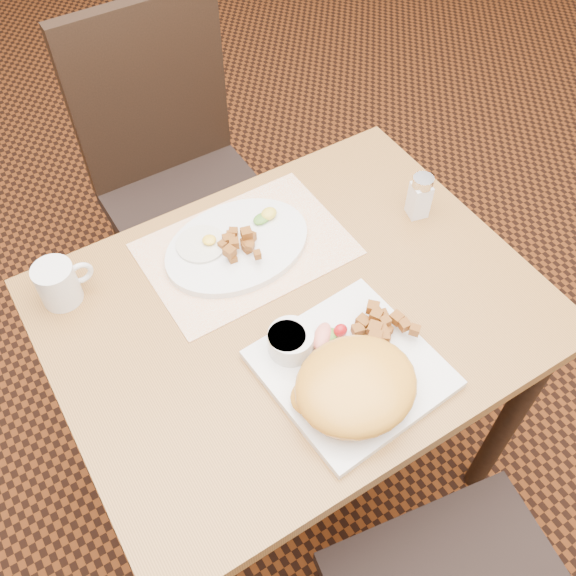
{
  "coord_description": "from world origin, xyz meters",
  "views": [
    {
      "loc": [
        -0.39,
        -0.6,
        1.72
      ],
      "look_at": [
        -0.02,
        -0.0,
        0.82
      ],
      "focal_mm": 40.0,
      "sensor_mm": 36.0,
      "label": 1
    }
  ],
  "objects_px": {
    "chair_far": "(178,171)",
    "plate_oval": "(237,246)",
    "salt_shaker": "(420,196)",
    "coffee_mug": "(59,283)",
    "table": "(295,338)",
    "plate_square": "(351,369)"
  },
  "relations": [
    {
      "from": "table",
      "to": "coffee_mug",
      "type": "distance_m",
      "value": 0.47
    },
    {
      "from": "table",
      "to": "chair_far",
      "type": "xyz_separation_m",
      "value": [
        0.05,
        0.68,
        -0.1
      ]
    },
    {
      "from": "plate_oval",
      "to": "chair_far",
      "type": "bearing_deg",
      "value": 81.35
    },
    {
      "from": "plate_oval",
      "to": "coffee_mug",
      "type": "bearing_deg",
      "value": 168.85
    },
    {
      "from": "chair_far",
      "to": "coffee_mug",
      "type": "distance_m",
      "value": 0.65
    },
    {
      "from": "plate_oval",
      "to": "coffee_mug",
      "type": "height_order",
      "value": "coffee_mug"
    },
    {
      "from": "plate_square",
      "to": "salt_shaker",
      "type": "distance_m",
      "value": 0.42
    },
    {
      "from": "plate_square",
      "to": "plate_oval",
      "type": "relative_size",
      "value": 0.92
    },
    {
      "from": "table",
      "to": "coffee_mug",
      "type": "height_order",
      "value": "coffee_mug"
    },
    {
      "from": "chair_far",
      "to": "coffee_mug",
      "type": "relative_size",
      "value": 8.98
    },
    {
      "from": "table",
      "to": "chair_far",
      "type": "relative_size",
      "value": 0.93
    },
    {
      "from": "chair_far",
      "to": "plate_oval",
      "type": "height_order",
      "value": "chair_far"
    },
    {
      "from": "salt_shaker",
      "to": "coffee_mug",
      "type": "distance_m",
      "value": 0.73
    },
    {
      "from": "table",
      "to": "coffee_mug",
      "type": "bearing_deg",
      "value": 145.68
    },
    {
      "from": "plate_square",
      "to": "salt_shaker",
      "type": "bearing_deg",
      "value": 35.54
    },
    {
      "from": "chair_far",
      "to": "coffee_mug",
      "type": "bearing_deg",
      "value": 46.49
    },
    {
      "from": "coffee_mug",
      "to": "table",
      "type": "bearing_deg",
      "value": -34.32
    },
    {
      "from": "plate_square",
      "to": "coffee_mug",
      "type": "distance_m",
      "value": 0.56
    },
    {
      "from": "table",
      "to": "chair_far",
      "type": "distance_m",
      "value": 0.69
    },
    {
      "from": "table",
      "to": "plate_oval",
      "type": "distance_m",
      "value": 0.22
    },
    {
      "from": "table",
      "to": "salt_shaker",
      "type": "height_order",
      "value": "salt_shaker"
    },
    {
      "from": "table",
      "to": "salt_shaker",
      "type": "relative_size",
      "value": 9.0
    }
  ]
}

